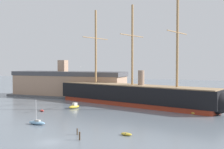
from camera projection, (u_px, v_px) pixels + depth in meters
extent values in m
plane|color=slate|center=(50.00, 142.00, 48.39)|extent=(400.00, 400.00, 0.00)
cube|color=maroon|center=(132.00, 103.00, 91.42)|extent=(55.25, 22.70, 1.43)
cube|color=black|center=(132.00, 93.00, 91.29)|extent=(57.55, 23.64, 5.12)
ellipsoid|color=black|center=(75.00, 91.00, 107.12)|extent=(12.02, 10.22, 6.55)
ellipsoid|color=black|center=(213.00, 102.00, 75.52)|extent=(12.02, 10.22, 6.55)
cube|color=#9E7F5B|center=(132.00, 85.00, 91.18)|extent=(56.27, 22.67, 0.31)
cylinder|color=#A37A4C|center=(96.00, 47.00, 100.10)|extent=(0.72, 0.72, 26.62)
cylinder|color=#A37A4C|center=(96.00, 38.00, 99.98)|extent=(3.96, 13.34, 0.29)
cylinder|color=#A37A4C|center=(132.00, 45.00, 90.66)|extent=(0.72, 0.72, 26.62)
cylinder|color=#A37A4C|center=(132.00, 36.00, 90.53)|extent=(3.96, 13.34, 0.29)
cylinder|color=#A37A4C|center=(177.00, 43.00, 81.21)|extent=(0.72, 0.72, 26.62)
cylinder|color=#A37A4C|center=(177.00, 32.00, 81.08)|extent=(3.96, 13.34, 0.29)
cylinder|color=#A37A4C|center=(64.00, 78.00, 110.78)|extent=(8.87, 2.92, 2.73)
cylinder|color=gray|center=(141.00, 78.00, 89.03)|extent=(2.05, 2.05, 5.12)
ellipsoid|color=#7FB2D6|center=(37.00, 123.00, 62.48)|extent=(4.45, 1.49, 0.84)
cube|color=#B2ADA3|center=(38.00, 121.00, 62.38)|extent=(1.13, 0.77, 0.44)
cylinder|color=silver|center=(36.00, 110.00, 62.46)|extent=(0.11, 0.11, 5.06)
ellipsoid|color=gold|center=(126.00, 134.00, 53.01)|extent=(2.45, 1.36, 0.55)
cube|color=#4C4C51|center=(126.00, 133.00, 53.00)|extent=(0.34, 0.88, 0.08)
ellipsoid|color=#B22D28|center=(42.00, 110.00, 79.68)|extent=(2.30, 2.03, 0.51)
cube|color=beige|center=(42.00, 110.00, 79.67)|extent=(0.63, 0.76, 0.08)
ellipsoid|color=gold|center=(74.00, 107.00, 85.26)|extent=(2.98, 4.33, 0.93)
cube|color=beige|center=(75.00, 104.00, 85.44)|extent=(1.45, 1.53, 0.93)
ellipsoid|color=gold|center=(196.00, 113.00, 75.21)|extent=(3.18, 2.73, 0.70)
cube|color=#4C4C51|center=(196.00, 112.00, 75.20)|extent=(0.84, 1.06, 0.11)
ellipsoid|color=#7FB2D6|center=(220.00, 106.00, 86.79)|extent=(1.97, 2.94, 0.64)
cube|color=#B2ADA3|center=(220.00, 106.00, 86.78)|extent=(1.03, 0.55, 0.10)
ellipsoid|color=gold|center=(146.00, 97.00, 110.15)|extent=(2.41, 2.07, 0.53)
cube|color=beige|center=(146.00, 97.00, 110.14)|extent=(0.64, 0.80, 0.08)
cylinder|color=#4C3D2D|center=(77.00, 132.00, 53.49)|extent=(0.28, 0.28, 1.25)
cylinder|color=#423323|center=(80.00, 136.00, 49.79)|extent=(0.30, 0.30, 1.50)
cube|color=#565659|center=(68.00, 96.00, 114.14)|extent=(52.23, 14.00, 0.80)
cube|color=tan|center=(68.00, 85.00, 113.96)|extent=(47.49, 11.67, 8.05)
cube|color=#47474C|center=(68.00, 74.00, 113.76)|extent=(48.44, 11.90, 1.73)
cube|color=tan|center=(63.00, 66.00, 114.54)|extent=(3.20, 3.20, 4.69)
ellipsoid|color=silver|center=(81.00, 67.00, 73.72)|extent=(0.32, 0.11, 0.11)
sphere|color=silver|center=(80.00, 67.00, 73.80)|extent=(0.09, 0.09, 0.09)
cube|color=#ADA89E|center=(80.00, 67.00, 73.46)|extent=(0.12, 0.45, 0.10)
cube|color=#ADA89E|center=(81.00, 67.00, 73.99)|extent=(0.12, 0.45, 0.10)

